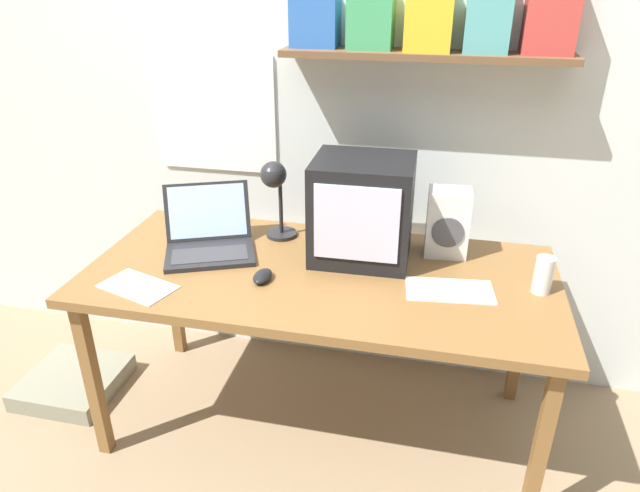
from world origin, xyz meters
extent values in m
plane|color=#947A5C|center=(0.00, 0.00, 0.00)|extent=(12.00, 12.00, 0.00)
cube|color=silver|center=(0.00, 0.53, 1.30)|extent=(5.60, 0.06, 2.60)
cube|color=white|center=(-0.56, 0.49, 1.14)|extent=(0.52, 0.01, 0.49)
cube|color=brown|center=(0.29, 0.41, 1.42)|extent=(1.05, 0.18, 0.02)
cube|color=#2D60B4|center=(-0.12, 0.44, 1.52)|extent=(0.17, 0.12, 0.17)
cube|color=#3B965D|center=(0.09, 0.43, 1.53)|extent=(0.16, 0.13, 0.20)
cube|color=gold|center=(0.30, 0.42, 1.54)|extent=(0.16, 0.16, 0.22)
cube|color=teal|center=(0.50, 0.42, 1.55)|extent=(0.15, 0.15, 0.24)
cube|color=#BA3B36|center=(0.71, 0.43, 1.56)|extent=(0.17, 0.14, 0.25)
cube|color=brown|center=(0.00, 0.00, 0.70)|extent=(1.69, 0.79, 0.03)
cube|color=brown|center=(-0.78, -0.33, 0.34)|extent=(0.04, 0.05, 0.68)
cube|color=brown|center=(0.78, -0.33, 0.34)|extent=(0.04, 0.05, 0.68)
cube|color=brown|center=(-0.78, 0.33, 0.34)|extent=(0.04, 0.05, 0.68)
cube|color=brown|center=(0.78, 0.33, 0.34)|extent=(0.04, 0.05, 0.68)
cube|color=black|center=(0.12, 0.16, 0.91)|extent=(0.37, 0.32, 0.38)
cube|color=silver|center=(0.13, -0.01, 0.92)|extent=(0.29, 0.01, 0.27)
cube|color=#232326|center=(-0.43, 0.02, 0.72)|extent=(0.39, 0.34, 0.02)
cube|color=#38383A|center=(-0.43, 0.00, 0.73)|extent=(0.31, 0.22, 0.00)
cube|color=#232326|center=(-0.49, 0.16, 0.84)|extent=(0.34, 0.21, 0.21)
cube|color=#B1CDF4|center=(-0.49, 0.16, 0.84)|extent=(0.31, 0.19, 0.19)
cylinder|color=#232326|center=(-0.22, 0.26, 0.72)|extent=(0.12, 0.12, 0.01)
cylinder|color=#232326|center=(-0.22, 0.26, 0.86)|extent=(0.02, 0.02, 0.27)
sphere|color=#232326|center=(-0.23, 0.20, 1.00)|extent=(0.10, 0.10, 0.10)
cylinder|color=white|center=(0.76, 0.02, 0.78)|extent=(0.06, 0.06, 0.13)
cylinder|color=#4CC656|center=(0.76, 0.02, 0.76)|extent=(0.05, 0.05, 0.09)
cube|color=white|center=(0.44, 0.24, 0.84)|extent=(0.16, 0.13, 0.26)
cylinder|color=#4C4C51|center=(0.44, 0.18, 0.83)|extent=(0.12, 0.01, 0.12)
ellipsoid|color=black|center=(-0.18, -0.11, 0.73)|extent=(0.06, 0.11, 0.03)
cube|color=white|center=(-0.59, -0.25, 0.72)|extent=(0.29, 0.22, 0.00)
cube|color=white|center=(0.46, -0.04, 0.72)|extent=(0.31, 0.19, 0.00)
cube|color=gray|center=(-1.12, -0.05, 0.04)|extent=(0.40, 0.40, 0.08)
camera|label=1|loc=(0.40, -1.77, 1.71)|focal=32.00mm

